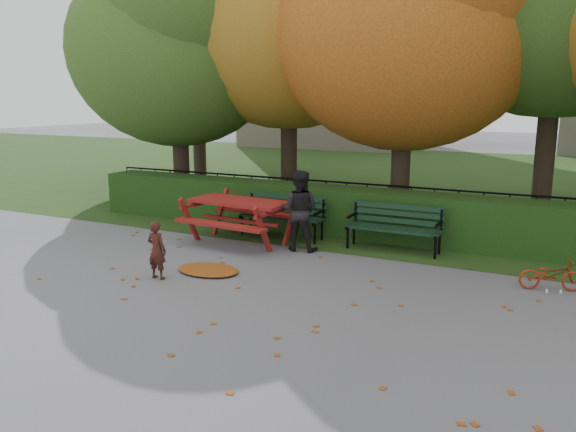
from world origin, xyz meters
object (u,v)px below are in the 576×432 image
at_px(tree_c, 420,6).
at_px(tree_f, 200,10).
at_px(tree_a, 181,33).
at_px(bicycle, 551,275).
at_px(bench_left, 283,213).
at_px(adult, 299,211).
at_px(child, 157,250).
at_px(picnic_table, 240,210).
at_px(bench_right, 395,224).

bearing_deg(tree_c, tree_f, 157.65).
distance_m(tree_a, tree_c, 6.04).
bearing_deg(bicycle, tree_a, 54.24).
relative_size(tree_a, tree_c, 0.94).
distance_m(bench_left, adult, 1.12).
distance_m(tree_a, child, 7.44).
bearing_deg(bicycle, child, 94.01).
bearing_deg(picnic_table, tree_c, 53.08).
relative_size(bench_left, bench_right, 1.00).
height_order(tree_a, bicycle, tree_a).
xyz_separation_m(tree_c, picnic_table, (-2.71, -3.08, -4.14)).
bearing_deg(child, bench_left, -98.59).
height_order(tree_f, bench_left, tree_f).
height_order(tree_a, tree_f, tree_f).
bearing_deg(bench_right, picnic_table, -164.67).
relative_size(tree_c, bench_right, 4.44).
bearing_deg(bench_left, tree_f, 136.49).
distance_m(bench_left, child, 3.47).
height_order(bench_left, bicycle, bench_left).
bearing_deg(child, picnic_table, -89.01).
bearing_deg(tree_a, child, -57.96).
xyz_separation_m(tree_f, bicycle, (11.03, -6.73, -5.44)).
xyz_separation_m(tree_c, tree_f, (-7.97, 3.28, 0.87)).
relative_size(tree_a, bench_left, 4.16).
bearing_deg(tree_c, bench_left, -133.36).
bearing_deg(adult, bicycle, 166.88).
bearing_deg(tree_f, picnic_table, -50.40).
bearing_deg(picnic_table, adult, 5.12).
xyz_separation_m(bench_left, picnic_table, (-0.58, -0.82, 0.17)).
bearing_deg(tree_f, tree_c, -22.35).
height_order(bench_right, bicycle, bench_right).
bearing_deg(child, bicycle, -158.01).
relative_size(tree_c, child, 8.33).
xyz_separation_m(adult, bicycle, (4.46, -0.40, -0.53)).
xyz_separation_m(tree_a, bicycle, (9.09, -3.07, -4.27)).
xyz_separation_m(tree_a, bench_left, (3.89, -1.88, -4.00)).
distance_m(tree_c, bench_left, 5.31).
bearing_deg(adult, tree_f, -51.98).
height_order(bench_right, picnic_table, picnic_table).
distance_m(tree_f, adult, 10.37).
height_order(bench_right, adult, adult).
relative_size(tree_c, adult, 5.13).
bearing_deg(adult, child, 55.29).
bearing_deg(tree_c, bench_right, -83.30).
height_order(tree_c, bicycle, tree_c).
bearing_deg(bench_right, tree_a, 163.39).
bearing_deg(tree_c, picnic_table, -131.39).
xyz_separation_m(bench_right, bicycle, (2.80, -1.20, -0.27)).
distance_m(picnic_table, child, 2.61).
relative_size(picnic_table, adult, 1.40).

